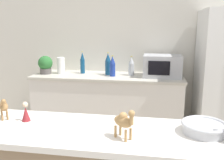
{
  "coord_description": "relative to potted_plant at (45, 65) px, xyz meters",
  "views": [
    {
      "loc": [
        0.31,
        -0.83,
        1.53
      ],
      "look_at": [
        -0.07,
        1.42,
        1.04
      ],
      "focal_mm": 40.0,
      "sensor_mm": 36.0,
      "label": 1
    }
  ],
  "objects": [
    {
      "name": "wall_back",
      "position": [
        1.15,
        0.37,
        0.25
      ],
      "size": [
        8.0,
        0.06,
        2.55
      ],
      "color": "silver",
      "rests_on": "ground_plane"
    },
    {
      "name": "back_counter",
      "position": [
        0.86,
        0.04,
        -0.58
      ],
      "size": [
        2.0,
        0.63,
        0.9
      ],
      "color": "silver",
      "rests_on": "ground_plane"
    },
    {
      "name": "potted_plant",
      "position": [
        0.0,
        0.0,
        0.0
      ],
      "size": [
        0.2,
        0.2,
        0.25
      ],
      "color": "#595451",
      "rests_on": "back_counter"
    },
    {
      "name": "paper_towel_roll",
      "position": [
        0.2,
        0.06,
        -0.02
      ],
      "size": [
        0.11,
        0.11,
        0.22
      ],
      "color": "white",
      "rests_on": "back_counter"
    },
    {
      "name": "microwave",
      "position": [
        1.57,
        0.06,
        0.01
      ],
      "size": [
        0.48,
        0.37,
        0.28
      ],
      "color": "#B2B5BA",
      "rests_on": "back_counter"
    },
    {
      "name": "back_bottle_0",
      "position": [
        1.17,
        0.09,
        -0.01
      ],
      "size": [
        0.07,
        0.07,
        0.26
      ],
      "color": "#B2B7BC",
      "rests_on": "back_counter"
    },
    {
      "name": "back_bottle_1",
      "position": [
        0.49,
        0.12,
        0.02
      ],
      "size": [
        0.06,
        0.06,
        0.3
      ],
      "color": "navy",
      "rests_on": "back_counter"
    },
    {
      "name": "back_bottle_2",
      "position": [
        0.86,
        0.08,
        0.01
      ],
      "size": [
        0.08,
        0.08,
        0.3
      ],
      "color": "navy",
      "rests_on": "back_counter"
    },
    {
      "name": "back_bottle_3",
      "position": [
        0.94,
        -0.02,
        0.0
      ],
      "size": [
        0.07,
        0.07,
        0.27
      ],
      "color": "navy",
      "rests_on": "back_counter"
    },
    {
      "name": "fruit_bowl",
      "position": [
        1.75,
        -1.84,
        -0.03
      ],
      "size": [
        0.25,
        0.25,
        0.06
      ],
      "color": "#B7BABF",
      "rests_on": "bar_counter"
    },
    {
      "name": "camel_figurine",
      "position": [
        1.32,
        -1.98,
        0.03
      ],
      "size": [
        0.13,
        0.12,
        0.17
      ],
      "color": "#A87F4C",
      "rests_on": "bar_counter"
    },
    {
      "name": "camel_figurine_second",
      "position": [
        0.54,
        -1.82,
        0.02
      ],
      "size": [
        0.1,
        0.11,
        0.14
      ],
      "color": "olive",
      "rests_on": "bar_counter"
    },
    {
      "name": "wise_man_figurine_crimson",
      "position": [
        0.7,
        -1.83,
        -0.01
      ],
      "size": [
        0.05,
        0.05,
        0.12
      ],
      "color": "maroon",
      "rests_on": "bar_counter"
    }
  ]
}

